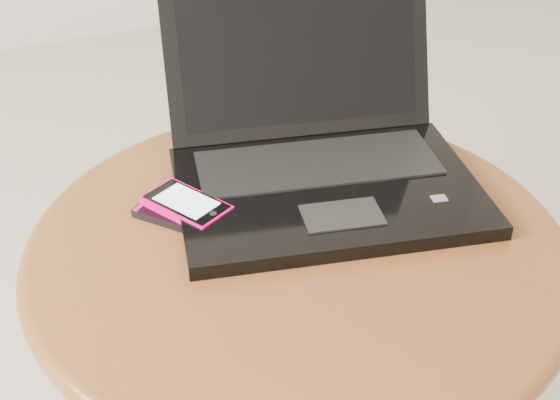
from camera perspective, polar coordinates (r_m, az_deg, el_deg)
name	(u,v)px	position (r m, az deg, el deg)	size (l,w,h in m)	color
table	(296,304)	(1.00, 1.23, -7.86)	(0.67, 0.67, 0.53)	#572C1D
laptop	(319,148)	(1.01, 2.92, 3.90)	(0.45, 0.43, 0.24)	black
phone_black	(187,213)	(0.96, -7.01, -0.99)	(0.13, 0.14, 0.01)	black
phone_pink	(187,205)	(0.95, -7.04, -0.38)	(0.10, 0.12, 0.01)	#FE057A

